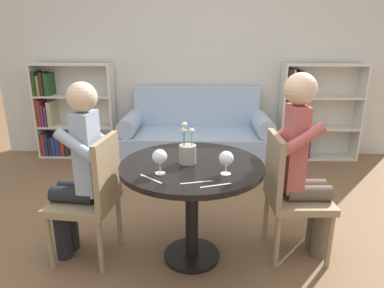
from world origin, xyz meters
name	(u,v)px	position (x,y,z in m)	size (l,w,h in m)	color
ground_plane	(192,257)	(0.00, 0.00, 0.00)	(16.00, 16.00, 0.00)	brown
back_wall	(197,51)	(0.00, 2.37, 1.35)	(5.20, 0.05, 2.70)	beige
round_table	(192,183)	(0.00, 0.00, 0.58)	(0.96, 0.96, 0.72)	black
couch	(196,139)	(0.00, 1.95, 0.31)	(1.80, 0.80, 0.92)	#9EB2C6
bookshelf_left	(67,114)	(-1.69, 2.22, 0.56)	(1.00, 0.28, 1.21)	silver
bookshelf_right	(308,115)	(1.44, 2.21, 0.56)	(1.00, 0.28, 1.21)	silver
chair_left	(93,194)	(-0.68, 0.00, 0.49)	(0.47, 0.47, 0.90)	#937A56
chair_right	(289,191)	(0.68, 0.09, 0.49)	(0.43, 0.43, 0.90)	#937A56
person_left	(79,170)	(-0.77, 0.01, 0.66)	(0.44, 0.37, 1.26)	black
person_right	(304,162)	(0.77, 0.09, 0.71)	(0.43, 0.35, 1.31)	brown
wine_glass_left	(160,157)	(-0.19, -0.18, 0.83)	(0.09, 0.09, 0.16)	white
wine_glass_right	(226,159)	(0.21, -0.18, 0.82)	(0.09, 0.09, 0.15)	white
flower_vase	(188,152)	(-0.03, 0.01, 0.80)	(0.11, 0.11, 0.28)	#9E9384
knife_left_setting	(216,185)	(0.15, -0.35, 0.72)	(0.18, 0.07, 0.00)	silver
fork_left_setting	(151,179)	(-0.24, -0.26, 0.72)	(0.15, 0.13, 0.00)	silver
knife_right_setting	(196,182)	(0.03, -0.31, 0.72)	(0.19, 0.06, 0.00)	silver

